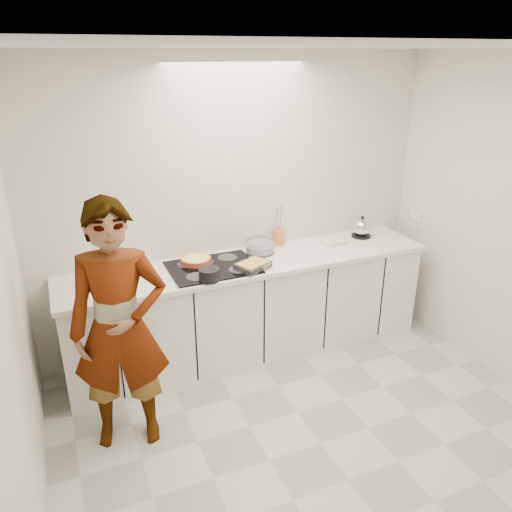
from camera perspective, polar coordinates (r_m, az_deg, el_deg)
name	(u,v)px	position (r m, az deg, el deg)	size (l,w,h in m)	color
floor	(321,443)	(3.81, 7.38, -20.45)	(3.60, 3.20, 0.00)	beige
ceiling	(346,47)	(2.80, 10.20, 22.49)	(3.60, 3.20, 0.00)	white
wall_back	(237,207)	(4.43, -2.21, 5.59)	(3.60, 0.00, 2.60)	silver
wall_left	(7,339)	(2.70, -26.58, -8.49)	(0.00, 3.20, 2.60)	silver
base_cabinets	(251,310)	(4.49, -0.57, -6.15)	(3.20, 0.58, 0.87)	white
countertop	(251,263)	(4.29, -0.59, -0.80)	(3.24, 0.64, 0.04)	white
hob	(213,267)	(4.15, -4.95, -1.30)	(0.72, 0.54, 0.01)	black
tart_dish	(196,260)	(4.24, -6.89, -0.44)	(0.33, 0.33, 0.04)	#AD472E
saucepan	(209,274)	(3.90, -5.37, -2.08)	(0.20, 0.20, 0.16)	black
baking_dish	(253,265)	(4.09, -0.36, -1.03)	(0.32, 0.29, 0.05)	silver
mixing_bowl	(260,247)	(4.43, 0.47, 1.03)	(0.33, 0.33, 0.12)	silver
tea_towel	(334,242)	(4.71, 8.86, 1.60)	(0.21, 0.16, 0.03)	white
kettle	(362,228)	(4.92, 11.99, 3.15)	(0.22, 0.22, 0.21)	black
utensil_crock	(279,237)	(4.63, 2.61, 2.16)	(0.11, 0.11, 0.14)	orange
cook	(120,328)	(3.44, -15.32, -7.99)	(0.65, 0.42, 1.77)	white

